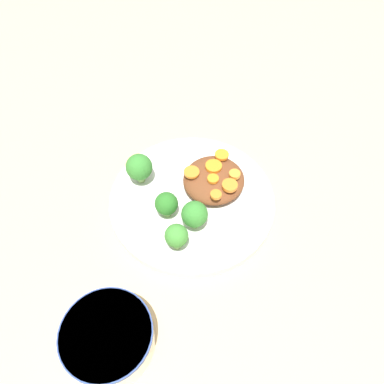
{
  "coord_description": "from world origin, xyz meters",
  "views": [
    {
      "loc": [
        0.27,
        0.26,
        0.54
      ],
      "look_at": [
        0.0,
        0.0,
        0.03
      ],
      "focal_mm": 35.0,
      "sensor_mm": 36.0,
      "label": 1
    }
  ],
  "objects": [
    {
      "name": "ground_plane",
      "position": [
        0.0,
        0.0,
        0.0
      ],
      "size": [
        4.0,
        4.0,
        0.0
      ],
      "primitive_type": "plane",
      "color": "tan"
    },
    {
      "name": "plate",
      "position": [
        0.0,
        0.0,
        0.01
      ],
      "size": [
        0.28,
        0.28,
        0.02
      ],
      "color": "silver",
      "rests_on": "ground_plane"
    },
    {
      "name": "dip_bowl",
      "position": [
        0.25,
        0.09,
        0.03
      ],
      "size": [
        0.12,
        0.12,
        0.05
      ],
      "color": "white",
      "rests_on": "ground_plane"
    },
    {
      "name": "stew_mound",
      "position": [
        -0.04,
        0.01,
        0.03
      ],
      "size": [
        0.11,
        0.1,
        0.03
      ],
      "primitive_type": "ellipsoid",
      "color": "brown",
      "rests_on": "plate"
    },
    {
      "name": "broccoli_floret_0",
      "position": [
        0.05,
        -0.01,
        0.05
      ],
      "size": [
        0.04,
        0.04,
        0.05
      ],
      "color": "#759E51",
      "rests_on": "plate"
    },
    {
      "name": "broccoli_floret_1",
      "position": [
        0.04,
        -0.09,
        0.05
      ],
      "size": [
        0.05,
        0.05,
        0.06
      ],
      "color": "#7FA85B",
      "rests_on": "plate"
    },
    {
      "name": "broccoli_floret_2",
      "position": [
        0.04,
        0.04,
        0.05
      ],
      "size": [
        0.04,
        0.04,
        0.06
      ],
      "color": "#7FA85B",
      "rests_on": "plate"
    },
    {
      "name": "broccoli_floret_3",
      "position": [
        0.08,
        0.05,
        0.05
      ],
      "size": [
        0.04,
        0.04,
        0.05
      ],
      "color": "#759E51",
      "rests_on": "plate"
    },
    {
      "name": "carrot_slice_0",
      "position": [
        -0.05,
        -0.0,
        0.06
      ],
      "size": [
        0.03,
        0.03,
        0.01
      ],
      "primitive_type": "cylinder",
      "color": "orange",
      "rests_on": "stew_mound"
    },
    {
      "name": "carrot_slice_1",
      "position": [
        -0.02,
        -0.02,
        0.05
      ],
      "size": [
        0.03,
        0.03,
        0.0
      ],
      "primitive_type": "cylinder",
      "color": "orange",
      "rests_on": "stew_mound"
    },
    {
      "name": "carrot_slice_2",
      "position": [
        -0.06,
        0.04,
        0.06
      ],
      "size": [
        0.02,
        0.02,
        0.01
      ],
      "primitive_type": "cylinder",
      "color": "orange",
      "rests_on": "stew_mound"
    },
    {
      "name": "carrot_slice_3",
      "position": [
        -0.04,
        0.05,
        0.06
      ],
      "size": [
        0.03,
        0.03,
        0.01
      ],
      "primitive_type": "cylinder",
      "color": "orange",
      "rests_on": "stew_mound"
    },
    {
      "name": "carrot_slice_4",
      "position": [
        -0.03,
        0.02,
        0.05
      ],
      "size": [
        0.02,
        0.02,
        0.01
      ],
      "primitive_type": "cylinder",
      "color": "orange",
      "rests_on": "stew_mound"
    },
    {
      "name": "carrot_slice_5",
      "position": [
        -0.01,
        0.04,
        0.05
      ],
      "size": [
        0.02,
        0.02,
        0.01
      ],
      "primitive_type": "cylinder",
      "color": "orange",
      "rests_on": "stew_mound"
    },
    {
      "name": "carrot_slice_6",
      "position": [
        -0.08,
        -0.01,
        0.05
      ],
      "size": [
        0.02,
        0.02,
        0.0
      ],
      "primitive_type": "cylinder",
      "color": "orange",
      "rests_on": "stew_mound"
    }
  ]
}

